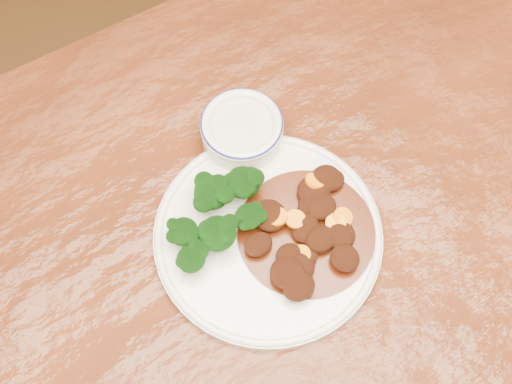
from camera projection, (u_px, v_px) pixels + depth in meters
dining_table at (297, 300)px, 0.91m from camera, size 1.59×1.05×0.75m
dinner_plate at (268, 235)px, 0.85m from camera, size 0.27×0.27×0.02m
broccoli_florets at (220, 211)px, 0.83m from camera, size 0.14×0.09×0.05m
mince_stew at (307, 230)px, 0.84m from camera, size 0.16×0.16×0.03m
dip_bowl at (242, 130)px, 0.89m from camera, size 0.10×0.10×0.05m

